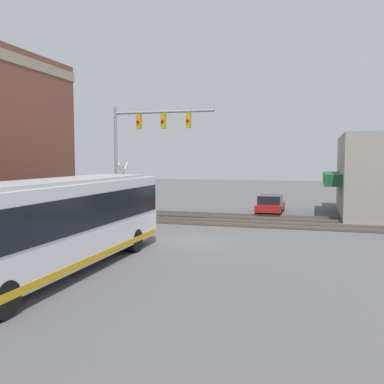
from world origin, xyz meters
TOP-DOWN VIEW (x-y plane):
  - ground_plane at (0.00, 0.00)m, footprint 120.00×120.00m
  - city_bus at (-7.07, 2.80)m, footprint 12.13×2.59m
  - traffic_signal_gantry at (4.68, 4.56)m, footprint 0.42×6.53m
  - crossing_signal at (3.90, 5.57)m, footprint 1.41×1.18m
  - rail_track_near at (6.00, 0.00)m, footprint 2.60×60.00m
  - rail_track_far at (9.20, 0.00)m, footprint 2.60×60.00m
  - parked_car_red at (11.88, -2.60)m, footprint 4.38×1.82m

SIDE VIEW (x-z plane):
  - ground_plane at x=0.00m, z-range 0.00..0.00m
  - rail_track_near at x=6.00m, z-range -0.05..0.10m
  - rail_track_far at x=9.20m, z-range -0.05..0.10m
  - parked_car_red at x=11.88m, z-range -0.04..1.32m
  - city_bus at x=-7.07m, z-range 0.18..3.50m
  - crossing_signal at x=3.90m, z-range 0.39..4.20m
  - traffic_signal_gantry at x=4.68m, z-range 1.70..8.99m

